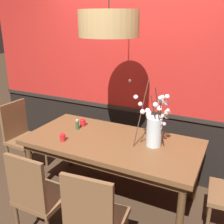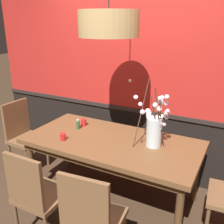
% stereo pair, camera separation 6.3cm
% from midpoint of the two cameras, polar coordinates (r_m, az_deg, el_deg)
% --- Properties ---
extents(ground_plane, '(24.00, 24.00, 0.00)m').
position_cam_midpoint_polar(ground_plane, '(3.30, 0.58, -17.77)').
color(ground_plane, '#422D1E').
extents(back_wall, '(4.47, 0.14, 2.86)m').
position_cam_midpoint_polar(back_wall, '(3.35, 6.54, 9.45)').
color(back_wall, black).
rests_on(back_wall, ground).
extents(dining_table, '(1.91, 0.94, 0.74)m').
position_cam_midpoint_polar(dining_table, '(2.95, 0.62, -7.54)').
color(dining_table, brown).
rests_on(dining_table, ground).
extents(chair_far_side_right, '(0.47, 0.46, 0.90)m').
position_cam_midpoint_polar(chair_far_side_right, '(3.68, 10.42, -4.71)').
color(chair_far_side_right, brown).
rests_on(chair_far_side_right, ground).
extents(chair_near_side_left, '(0.42, 0.43, 0.95)m').
position_cam_midpoint_polar(chair_near_side_left, '(2.56, -15.36, -16.60)').
color(chair_near_side_left, brown).
rests_on(chair_near_side_left, ground).
extents(chair_head_west_end, '(0.40, 0.45, 0.96)m').
position_cam_midpoint_polar(chair_head_west_end, '(3.80, -18.26, -4.25)').
color(chair_head_west_end, brown).
rests_on(chair_head_west_end, ground).
extents(chair_near_side_right, '(0.47, 0.46, 0.96)m').
position_cam_midpoint_polar(chair_near_side_right, '(2.23, -3.67, -21.80)').
color(chair_near_side_right, brown).
rests_on(chair_near_side_right, ground).
extents(chair_far_side_left, '(0.46, 0.42, 0.95)m').
position_cam_midpoint_polar(chair_far_side_left, '(3.81, 2.54, -3.09)').
color(chair_far_side_left, brown).
rests_on(chair_far_side_left, ground).
extents(vase_with_blossoms, '(0.47, 0.27, 0.68)m').
position_cam_midpoint_polar(vase_with_blossoms, '(2.75, 9.75, -3.44)').
color(vase_with_blossoms, silver).
rests_on(vase_with_blossoms, dining_table).
extents(candle_holder_nearer_center, '(0.07, 0.07, 0.09)m').
position_cam_midpoint_polar(candle_holder_nearer_center, '(3.29, -5.62, -2.23)').
color(candle_holder_nearer_center, red).
rests_on(candle_holder_nearer_center, dining_table).
extents(candle_holder_nearer_edge, '(0.07, 0.07, 0.08)m').
position_cam_midpoint_polar(candle_holder_nearer_edge, '(2.93, -9.98, -5.30)').
color(candle_holder_nearer_edge, red).
rests_on(candle_holder_nearer_edge, dining_table).
extents(condiment_bottle, '(0.04, 0.04, 0.12)m').
position_cam_midpoint_polar(condiment_bottle, '(3.19, -6.81, -2.69)').
color(condiment_bottle, '#2D5633').
rests_on(condiment_bottle, dining_table).
extents(pendant_lamp, '(0.57, 0.57, 1.03)m').
position_cam_midpoint_polar(pendant_lamp, '(2.59, 0.05, 18.57)').
color(pendant_lamp, tan).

